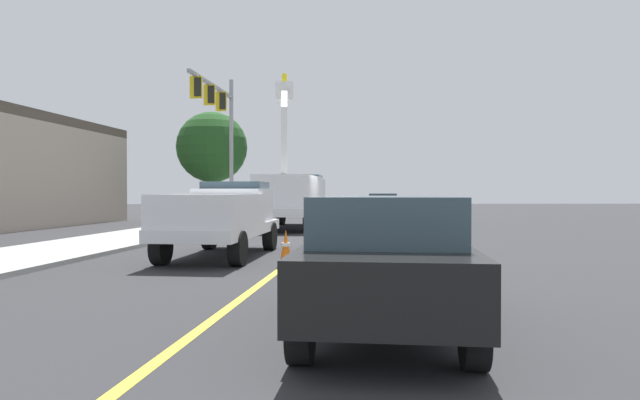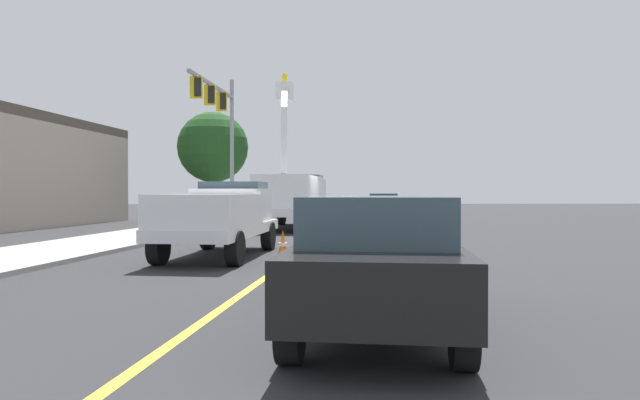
# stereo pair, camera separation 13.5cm
# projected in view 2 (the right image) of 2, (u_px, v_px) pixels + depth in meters

# --- Properties ---
(ground) EXTENTS (120.00, 120.00, 0.00)m
(ground) POSITION_uv_depth(u_px,v_px,m) (332.00, 231.00, 24.96)
(ground) COLOR #2D2D30
(sidewalk_far_side) EXTENTS (59.84, 12.78, 0.12)m
(sidewalk_far_side) POSITION_uv_depth(u_px,v_px,m) (182.00, 228.00, 25.80)
(sidewalk_far_side) COLOR #9E9E99
(sidewalk_far_side) RESTS_ON ground
(lane_centre_stripe) EXTENTS (49.43, 7.85, 0.01)m
(lane_centre_stripe) POSITION_uv_depth(u_px,v_px,m) (332.00, 231.00, 24.96)
(lane_centre_stripe) COLOR yellow
(lane_centre_stripe) RESTS_ON ground
(utility_bucket_truck) EXTENTS (8.49, 3.73, 7.72)m
(utility_bucket_truck) POSITION_uv_depth(u_px,v_px,m) (294.00, 195.00, 26.84)
(utility_bucket_truck) COLOR white
(utility_bucket_truck) RESTS_ON ground
(service_pickup_truck) EXTENTS (5.86, 2.94, 2.06)m
(service_pickup_truck) POSITION_uv_depth(u_px,v_px,m) (219.00, 216.00, 14.78)
(service_pickup_truck) COLOR white
(service_pickup_truck) RESTS_ON ground
(passing_minivan) EXTENTS (5.04, 2.62, 1.69)m
(passing_minivan) POSITION_uv_depth(u_px,v_px,m) (384.00, 205.00, 34.64)
(passing_minivan) COLOR black
(passing_minivan) RESTS_ON ground
(trailing_sedan) EXTENTS (5.04, 2.62, 1.69)m
(trailing_sedan) POSITION_uv_depth(u_px,v_px,m) (378.00, 252.00, 7.10)
(trailing_sedan) COLOR black
(trailing_sedan) RESTS_ON ground
(traffic_cone_leading) EXTENTS (0.40, 0.40, 0.89)m
(traffic_cone_leading) POSITION_uv_depth(u_px,v_px,m) (283.00, 249.00, 12.54)
(traffic_cone_leading) COLOR black
(traffic_cone_leading) RESTS_ON ground
(traffic_cone_mid_front) EXTENTS (0.40, 0.40, 0.74)m
(traffic_cone_mid_front) POSITION_uv_depth(u_px,v_px,m) (341.00, 218.00, 30.08)
(traffic_cone_mid_front) COLOR black
(traffic_cone_mid_front) RESTS_ON ground
(traffic_signal_mast) EXTENTS (6.81, 1.29, 8.03)m
(traffic_signal_mast) POSITION_uv_depth(u_px,v_px,m) (221.00, 119.00, 28.37)
(traffic_signal_mast) COLOR gray
(traffic_signal_mast) RESTS_ON ground
(street_tree_right) EXTENTS (4.65, 4.65, 7.07)m
(street_tree_right) POSITION_uv_depth(u_px,v_px,m) (213.00, 147.00, 36.11)
(street_tree_right) COLOR brown
(street_tree_right) RESTS_ON ground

